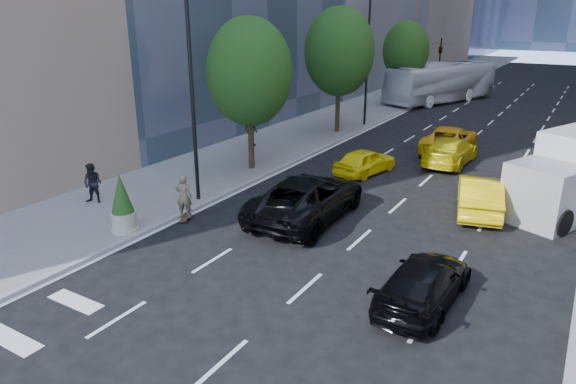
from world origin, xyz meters
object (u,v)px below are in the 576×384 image
Objects in this scene: skateboarder at (184,199)px; trash_can at (124,219)px; black_sedan_mercedes at (424,282)px; planter_shrub at (122,204)px; black_sedan_lincoln at (307,198)px; city_bus at (441,82)px.

skateboarder reaches higher than trash_can.
black_sedan_mercedes is 2.04× the size of planter_shrub.
trash_can is 0.41× the size of planter_shrub.
black_sedan_lincoln is at bearing -31.57° from black_sedan_mercedes.
black_sedan_lincoln is at bearing -170.86° from skateboarder.
planter_shrub reaches higher than trash_can.
black_sedan_lincoln reaches higher than trash_can.
city_bus is at bearing 87.08° from planter_shrub.
black_sedan_lincoln is at bearing 44.12° from planter_shrub.
trash_can is at bearing 39.96° from skateboarder.
black_sedan_mercedes is 35.49m from city_bus.
planter_shrub is at bearing -90.00° from trash_can.
black_sedan_lincoln is 6.93m from planter_shrub.
black_sedan_lincoln is at bearing 43.98° from trash_can.
city_bus is at bearing -73.53° from black_sedan_mercedes.
skateboarder reaches higher than black_sedan_mercedes.
black_sedan_mercedes is at bearing 5.08° from trash_can.
planter_shrub is (-0.00, -0.02, 0.59)m from trash_can.
skateboarder is 1.98× the size of trash_can.
black_sedan_lincoln is 30.66m from city_bus.
city_bus is at bearing -86.36° from black_sedan_lincoln.
skateboarder is 0.81× the size of planter_shrub.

